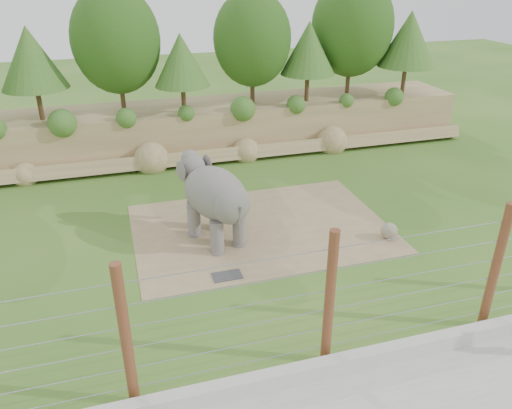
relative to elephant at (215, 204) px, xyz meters
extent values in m
plane|color=#32651E|center=(1.39, -2.59, -1.53)|extent=(90.00, 90.00, 0.00)
cube|color=olive|center=(1.39, 10.41, -0.28)|extent=(30.00, 4.00, 2.50)
cube|color=olive|center=(1.39, 8.11, -1.18)|extent=(30.00, 1.37, 1.07)
cylinder|color=#3F2B19|center=(-6.61, 9.91, 1.76)|extent=(0.24, 0.24, 1.58)
sphere|color=#1F4914|center=(-6.61, 9.91, 3.89)|extent=(3.60, 3.60, 3.60)
cylinder|color=#3F2B19|center=(-2.61, 10.41, 1.93)|extent=(0.24, 0.24, 1.92)
sphere|color=#1F4914|center=(-2.61, 10.41, 4.54)|extent=(4.40, 4.40, 4.40)
cylinder|color=#3F2B19|center=(0.39, 9.21, 1.67)|extent=(0.24, 0.24, 1.40)
sphere|color=#1F4914|center=(0.39, 9.21, 3.57)|extent=(3.20, 3.20, 3.20)
cylinder|color=#3F2B19|center=(4.39, 10.21, 1.88)|extent=(0.24, 0.24, 1.82)
sphere|color=#1F4914|center=(4.39, 10.21, 4.35)|extent=(4.16, 4.16, 4.16)
cylinder|color=#3F2B19|center=(7.39, 9.61, 1.72)|extent=(0.24, 0.24, 1.50)
sphere|color=#1F4914|center=(7.39, 9.61, 3.76)|extent=(3.44, 3.44, 3.44)
cylinder|color=#3F2B19|center=(10.39, 10.61, 1.98)|extent=(0.24, 0.24, 2.03)
sphere|color=#1F4914|center=(10.39, 10.61, 4.74)|extent=(4.64, 4.64, 4.64)
cylinder|color=#3F2B19|center=(13.39, 9.41, 1.79)|extent=(0.24, 0.24, 1.64)
sphere|color=#1F4914|center=(13.39, 9.41, 4.02)|extent=(3.76, 3.76, 3.76)
cube|color=#8E7853|center=(1.89, 0.41, -1.52)|extent=(10.00, 7.00, 0.02)
cube|color=#262628|center=(-0.21, -2.52, -1.50)|extent=(1.00, 0.60, 0.03)
sphere|color=gray|center=(6.36, -1.79, -1.19)|extent=(0.64, 0.64, 0.64)
cube|color=#B5B3A9|center=(1.39, -7.59, -1.28)|extent=(26.00, 0.35, 0.50)
cylinder|color=brown|center=(-3.61, -7.09, 0.47)|extent=(0.26, 0.26, 4.00)
cylinder|color=brown|center=(1.39, -7.09, 0.47)|extent=(0.26, 0.26, 4.00)
cylinder|color=brown|center=(6.39, -7.09, 0.47)|extent=(0.26, 0.26, 4.00)
cylinder|color=gray|center=(1.39, -7.09, -1.03)|extent=(20.00, 0.02, 0.02)
cylinder|color=gray|center=(1.39, -7.09, -0.43)|extent=(20.00, 0.02, 0.02)
cylinder|color=gray|center=(1.39, -7.09, 0.17)|extent=(20.00, 0.02, 0.02)
cylinder|color=gray|center=(1.39, -7.09, 0.77)|extent=(20.00, 0.02, 0.02)
cylinder|color=gray|center=(1.39, -7.09, 1.37)|extent=(20.00, 0.02, 0.02)
cylinder|color=gray|center=(1.39, -7.09, 1.97)|extent=(20.00, 0.02, 0.02)
camera|label=1|loc=(-3.28, -16.33, 8.16)|focal=35.00mm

